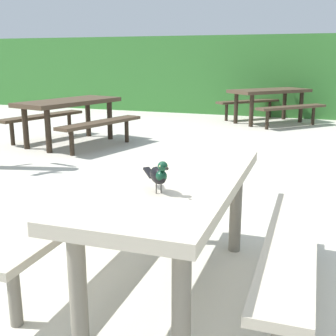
{
  "coord_description": "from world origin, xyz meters",
  "views": [
    {
      "loc": [
        0.69,
        -2.41,
        1.44
      ],
      "look_at": [
        -0.13,
        -0.19,
        0.84
      ],
      "focal_mm": 47.04,
      "sensor_mm": 36.0,
      "label": 1
    }
  ],
  "objects_px": {
    "bird_grackle": "(159,175)",
    "picnic_table_mid_left": "(69,111)",
    "picnic_table_foreground": "(173,206)",
    "picnic_table_mid_right": "(269,98)"
  },
  "relations": [
    {
      "from": "bird_grackle",
      "to": "picnic_table_mid_left",
      "type": "relative_size",
      "value": 0.11
    },
    {
      "from": "bird_grackle",
      "to": "picnic_table_mid_right",
      "type": "xyz_separation_m",
      "value": [
        -0.5,
        7.89,
        -0.29
      ]
    },
    {
      "from": "picnic_table_foreground",
      "to": "picnic_table_mid_right",
      "type": "height_order",
      "value": "same"
    },
    {
      "from": "picnic_table_foreground",
      "to": "picnic_table_mid_left",
      "type": "distance_m",
      "value": 5.11
    },
    {
      "from": "picnic_table_foreground",
      "to": "picnic_table_mid_left",
      "type": "relative_size",
      "value": 0.88
    },
    {
      "from": "bird_grackle",
      "to": "picnic_table_mid_left",
      "type": "distance_m",
      "value": 5.39
    },
    {
      "from": "bird_grackle",
      "to": "picnic_table_mid_right",
      "type": "height_order",
      "value": "bird_grackle"
    },
    {
      "from": "picnic_table_mid_right",
      "to": "picnic_table_foreground",
      "type": "bearing_deg",
      "value": -86.49
    },
    {
      "from": "picnic_table_foreground",
      "to": "picnic_table_mid_right",
      "type": "xyz_separation_m",
      "value": [
        -0.46,
        7.57,
        0.0
      ]
    },
    {
      "from": "picnic_table_mid_left",
      "to": "picnic_table_mid_right",
      "type": "height_order",
      "value": "same"
    }
  ]
}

